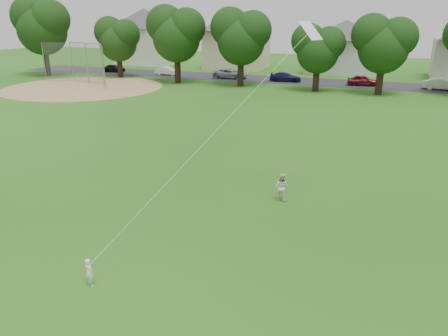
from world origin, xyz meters
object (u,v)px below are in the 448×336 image
at_px(kite, 215,132).
at_px(baseball_backstop, 83,64).
at_px(older_boy, 281,187).
at_px(toddler, 89,272).

bearing_deg(kite, baseball_backstop, 134.79).
relative_size(older_boy, kite, 0.10).
distance_m(toddler, baseball_backstop, 43.47).
bearing_deg(older_boy, baseball_backstop, -32.65).
bearing_deg(kite, toddler, -116.36).
bearing_deg(older_boy, kite, 75.36).
bearing_deg(toddler, older_boy, -96.91).
bearing_deg(baseball_backstop, toddler, -51.71).
bearing_deg(baseball_backstop, older_boy, -39.63).
distance_m(older_boy, baseball_backstop, 40.00).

